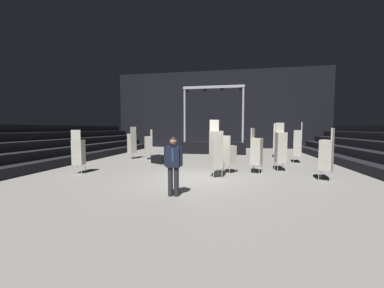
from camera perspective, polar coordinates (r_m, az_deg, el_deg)
ground_plane at (r=9.21m, az=0.35°, el=-9.07°), size 22.00×30.00×0.10m
arena_end_wall at (r=23.97m, az=6.72°, el=8.67°), size 22.00×0.30×8.00m
bleacher_bank_left at (r=14.56m, az=-36.89°, el=-0.38°), size 3.75×24.00×2.25m
stage_riser at (r=18.82m, az=5.61°, el=-0.41°), size 5.07×2.61×5.33m
man_with_tie at (r=6.72m, az=-4.78°, el=-4.75°), size 0.57×0.26×1.78m
chair_stack_front_left at (r=10.18m, az=30.95°, el=-2.25°), size 0.61×0.61×2.05m
chair_stack_front_right at (r=16.71m, az=20.66°, el=0.86°), size 0.50×0.50×2.39m
chair_stack_mid_left at (r=14.99m, az=-10.97°, el=-0.09°), size 0.61×0.61×1.96m
chair_stack_mid_right at (r=9.36m, az=6.11°, el=-1.16°), size 0.60×0.60×2.39m
chair_stack_mid_centre at (r=15.55m, az=-15.01°, el=0.30°), size 0.61×0.61×2.14m
chair_stack_rear_left at (r=10.55m, az=16.06°, el=-1.64°), size 0.58×0.58×2.05m
chair_stack_rear_right at (r=11.50m, az=21.59°, el=-0.68°), size 0.51×0.51×2.31m
chair_stack_rear_centre at (r=10.37m, az=9.52°, el=-2.56°), size 0.62×0.62×1.71m
chair_stack_aisle_left at (r=11.34m, az=-26.87°, el=-1.74°), size 0.52×0.52×1.96m
chair_stack_aisle_right at (r=14.61m, az=25.25°, el=0.32°), size 0.54×0.54×2.39m
equipment_road_case at (r=13.27m, az=-8.18°, el=-3.86°), size 1.08×0.96×0.46m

